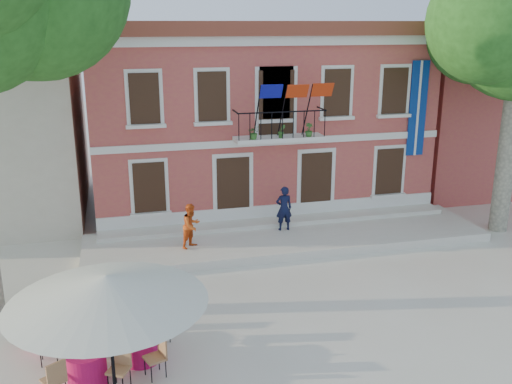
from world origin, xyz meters
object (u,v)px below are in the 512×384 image
object	(u,v)px
pedestrian_orange	(191,226)
cafe_table_3	(141,344)
pedestrian_navy	(284,208)
cafe_table_0	(87,366)
patio_umbrella	(107,289)
cafe_table_1	(49,329)

from	to	relation	value
pedestrian_orange	cafe_table_3	distance (m)	6.21
pedestrian_navy	cafe_table_0	size ratio (longest dim) A/B	0.86
patio_umbrella	pedestrian_navy	world-z (taller)	patio_umbrella
patio_umbrella	cafe_table_3	xyz separation A→B (m)	(0.60, 1.49, -2.15)
patio_umbrella	pedestrian_orange	xyz separation A→B (m)	(2.60, 7.33, -1.53)
pedestrian_orange	cafe_table_1	size ratio (longest dim) A/B	0.80
cafe_table_0	patio_umbrella	bearing A→B (deg)	-57.12
cafe_table_1	cafe_table_3	distance (m)	2.39
patio_umbrella	cafe_table_1	world-z (taller)	patio_umbrella
cafe_table_0	cafe_table_1	world-z (taller)	same
pedestrian_orange	cafe_table_3	size ratio (longest dim) A/B	0.81
cafe_table_3	cafe_table_0	bearing A→B (deg)	-152.50
cafe_table_3	cafe_table_1	bearing A→B (deg)	150.48
pedestrian_navy	cafe_table_1	bearing A→B (deg)	37.10
pedestrian_navy	cafe_table_0	world-z (taller)	pedestrian_navy
patio_umbrella	cafe_table_1	xyz separation A→B (m)	(-1.48, 2.67, -2.15)
pedestrian_orange	cafe_table_0	size ratio (longest dim) A/B	0.80
cafe_table_0	pedestrian_orange	bearing A→B (deg)	63.82
cafe_table_1	cafe_table_3	size ratio (longest dim) A/B	1.01
pedestrian_navy	pedestrian_orange	bearing A→B (deg)	14.40
pedestrian_navy	cafe_table_0	bearing A→B (deg)	48.71
pedestrian_navy	cafe_table_3	distance (m)	8.62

